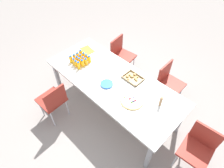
% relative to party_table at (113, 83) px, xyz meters
% --- Properties ---
extents(ground_plane, '(12.00, 12.00, 0.00)m').
position_rel_party_table_xyz_m(ground_plane, '(0.00, 0.00, -0.69)').
color(ground_plane, gray).
extents(party_table, '(2.38, 0.99, 0.75)m').
position_rel_party_table_xyz_m(party_table, '(0.00, 0.00, 0.00)').
color(party_table, silver).
rests_on(party_table, ground_plane).
extents(chair_far_left, '(0.45, 0.45, 0.83)m').
position_rel_party_table_xyz_m(chair_far_left, '(-0.58, 0.82, -0.19)').
color(chair_far_left, maroon).
rests_on(chair_far_left, ground_plane).
extents(chair_far_right, '(0.41, 0.41, 0.83)m').
position_rel_party_table_xyz_m(chair_far_right, '(0.55, 0.85, -0.19)').
color(chair_far_right, maroon).
rests_on(chair_far_right, ground_plane).
extents(chair_end, '(0.43, 0.43, 0.83)m').
position_rel_party_table_xyz_m(chair_end, '(1.53, 0.10, -0.19)').
color(chair_end, maroon).
rests_on(chair_end, ground_plane).
extents(chair_near_left, '(0.42, 0.42, 0.83)m').
position_rel_party_table_xyz_m(chair_near_left, '(-0.55, -0.84, -0.19)').
color(chair_near_left, maroon).
rests_on(chair_near_left, ground_plane).
extents(juice_bottle_0, '(0.06, 0.06, 0.14)m').
position_rel_party_table_xyz_m(juice_bottle_0, '(-0.83, -0.21, 0.12)').
color(juice_bottle_0, '#F9AD14').
rests_on(juice_bottle_0, party_table).
extents(juice_bottle_1, '(0.06, 0.06, 0.13)m').
position_rel_party_table_xyz_m(juice_bottle_1, '(-0.75, -0.20, 0.12)').
color(juice_bottle_1, '#FAAD14').
rests_on(juice_bottle_1, party_table).
extents(juice_bottle_2, '(0.06, 0.06, 0.13)m').
position_rel_party_table_xyz_m(juice_bottle_2, '(-0.69, -0.21, 0.12)').
color(juice_bottle_2, '#F9AB14').
rests_on(juice_bottle_2, party_table).
extents(juice_bottle_3, '(0.06, 0.06, 0.15)m').
position_rel_party_table_xyz_m(juice_bottle_3, '(-0.61, -0.21, 0.13)').
color(juice_bottle_3, '#F9AB14').
rests_on(juice_bottle_3, party_table).
extents(juice_bottle_4, '(0.05, 0.05, 0.14)m').
position_rel_party_table_xyz_m(juice_bottle_4, '(-0.83, -0.13, 0.12)').
color(juice_bottle_4, '#F9AC14').
rests_on(juice_bottle_4, party_table).
extents(juice_bottle_5, '(0.06, 0.06, 0.13)m').
position_rel_party_table_xyz_m(juice_bottle_5, '(-0.75, -0.13, 0.12)').
color(juice_bottle_5, '#FAAC14').
rests_on(juice_bottle_5, party_table).
extents(juice_bottle_6, '(0.05, 0.05, 0.15)m').
position_rel_party_table_xyz_m(juice_bottle_6, '(-0.68, -0.13, 0.13)').
color(juice_bottle_6, '#F9AF14').
rests_on(juice_bottle_6, party_table).
extents(juice_bottle_7, '(0.06, 0.06, 0.15)m').
position_rel_party_table_xyz_m(juice_bottle_7, '(-0.61, -0.13, 0.12)').
color(juice_bottle_7, '#FAAC14').
rests_on(juice_bottle_7, party_table).
extents(juice_bottle_8, '(0.06, 0.06, 0.13)m').
position_rel_party_table_xyz_m(juice_bottle_8, '(-0.83, -0.06, 0.12)').
color(juice_bottle_8, '#FAAD14').
rests_on(juice_bottle_8, party_table).
extents(juice_bottle_9, '(0.05, 0.05, 0.14)m').
position_rel_party_table_xyz_m(juice_bottle_9, '(-0.75, -0.06, 0.12)').
color(juice_bottle_9, '#FAAE14').
rests_on(juice_bottle_9, party_table).
extents(juice_bottle_10, '(0.05, 0.05, 0.13)m').
position_rel_party_table_xyz_m(juice_bottle_10, '(-0.68, -0.06, 0.12)').
color(juice_bottle_10, '#F9AD14').
rests_on(juice_bottle_10, party_table).
extents(juice_bottle_11, '(0.06, 0.06, 0.14)m').
position_rel_party_table_xyz_m(juice_bottle_11, '(-0.60, -0.06, 0.12)').
color(juice_bottle_11, '#F9AB14').
rests_on(juice_bottle_11, party_table).
extents(juice_bottle_12, '(0.06, 0.06, 0.15)m').
position_rel_party_table_xyz_m(juice_bottle_12, '(-0.83, 0.01, 0.13)').
color(juice_bottle_12, '#F9AE14').
rests_on(juice_bottle_12, party_table).
extents(juice_bottle_13, '(0.06, 0.06, 0.13)m').
position_rel_party_table_xyz_m(juice_bottle_13, '(-0.75, 0.02, 0.12)').
color(juice_bottle_13, '#FAAE14').
rests_on(juice_bottle_13, party_table).
extents(juice_bottle_14, '(0.05, 0.05, 0.14)m').
position_rel_party_table_xyz_m(juice_bottle_14, '(-0.68, 0.01, 0.12)').
color(juice_bottle_14, '#F9AE14').
rests_on(juice_bottle_14, party_table).
extents(juice_bottle_15, '(0.06, 0.06, 0.14)m').
position_rel_party_table_xyz_m(juice_bottle_15, '(-0.61, 0.02, 0.12)').
color(juice_bottle_15, '#F9AE14').
rests_on(juice_bottle_15, party_table).
extents(fruit_pizza, '(0.35, 0.35, 0.05)m').
position_rel_party_table_xyz_m(fruit_pizza, '(0.49, -0.10, 0.07)').
color(fruit_pizza, tan).
rests_on(fruit_pizza, party_table).
extents(snack_tray, '(0.31, 0.24, 0.04)m').
position_rel_party_table_xyz_m(snack_tray, '(0.20, 0.26, 0.07)').
color(snack_tray, olive).
rests_on(snack_tray, party_table).
extents(plate_stack, '(0.20, 0.20, 0.02)m').
position_rel_party_table_xyz_m(plate_stack, '(-0.01, -0.14, 0.07)').
color(plate_stack, blue).
rests_on(plate_stack, party_table).
extents(napkin_stack, '(0.15, 0.15, 0.01)m').
position_rel_party_table_xyz_m(napkin_stack, '(1.05, -0.19, 0.06)').
color(napkin_stack, white).
rests_on(napkin_stack, party_table).
extents(cardboard_tube, '(0.04, 0.04, 0.17)m').
position_rel_party_table_xyz_m(cardboard_tube, '(0.82, 0.12, 0.14)').
color(cardboard_tube, '#9E7A56').
rests_on(cardboard_tube, party_table).
extents(paper_folder, '(0.29, 0.24, 0.01)m').
position_rel_party_table_xyz_m(paper_folder, '(-0.90, 0.21, 0.06)').
color(paper_folder, yellow).
rests_on(paper_folder, party_table).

